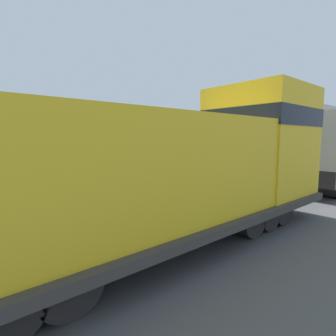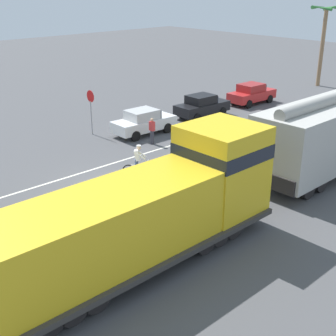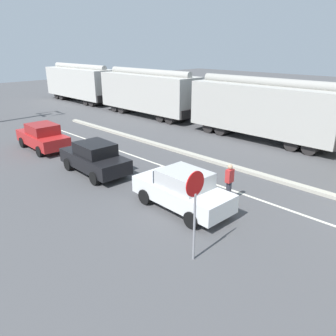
{
  "view_description": "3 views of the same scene",
  "coord_description": "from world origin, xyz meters",
  "px_view_note": "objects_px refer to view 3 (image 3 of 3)",
  "views": [
    {
      "loc": [
        10.8,
        -7.0,
        2.6
      ],
      "look_at": [
        -0.21,
        2.41,
        0.95
      ],
      "focal_mm": 28.0,
      "sensor_mm": 36.0,
      "label": 1
    },
    {
      "loc": [
        17.06,
        -12.01,
        9.3
      ],
      "look_at": [
        3.64,
        0.46,
        1.92
      ],
      "focal_mm": 50.0,
      "sensor_mm": 36.0,
      "label": 2
    },
    {
      "loc": [
        -13.99,
        -1.27,
        6.15
      ],
      "look_at": [
        -3.97,
        8.69,
        0.82
      ],
      "focal_mm": 35.0,
      "sensor_mm": 36.0,
      "label": 3
    }
  ],
  "objects_px": {
    "pedestrian_by_cars": "(229,182)",
    "hopper_car_trailing": "(80,83)",
    "parked_car_white": "(182,190)",
    "parked_car_red": "(43,137)",
    "parked_car_black": "(94,158)",
    "hopper_car_lead": "(264,110)",
    "stop_sign": "(195,199)",
    "hopper_car_middle": "(148,93)"
  },
  "relations": [
    {
      "from": "hopper_car_lead",
      "to": "parked_car_white",
      "type": "relative_size",
      "value": 2.49
    },
    {
      "from": "hopper_car_trailing",
      "to": "pedestrian_by_cars",
      "type": "distance_m",
      "value": 28.77
    },
    {
      "from": "hopper_car_middle",
      "to": "parked_car_red",
      "type": "relative_size",
      "value": 2.49
    },
    {
      "from": "parked_car_red",
      "to": "stop_sign",
      "type": "bearing_deg",
      "value": -98.01
    },
    {
      "from": "parked_car_white",
      "to": "parked_car_red",
      "type": "height_order",
      "value": "same"
    },
    {
      "from": "hopper_car_middle",
      "to": "stop_sign",
      "type": "xyz_separation_m",
      "value": [
        -13.6,
        -17.1,
        -0.05
      ]
    },
    {
      "from": "hopper_car_trailing",
      "to": "parked_car_red",
      "type": "bearing_deg",
      "value": -128.41
    },
    {
      "from": "parked_car_white",
      "to": "parked_car_red",
      "type": "bearing_deg",
      "value": 91.14
    },
    {
      "from": "parked_car_black",
      "to": "parked_car_red",
      "type": "relative_size",
      "value": 1.0
    },
    {
      "from": "pedestrian_by_cars",
      "to": "parked_car_black",
      "type": "bearing_deg",
      "value": 107.75
    },
    {
      "from": "hopper_car_lead",
      "to": "parked_car_red",
      "type": "bearing_deg",
      "value": 143.73
    },
    {
      "from": "hopper_car_trailing",
      "to": "parked_car_black",
      "type": "xyz_separation_m",
      "value": [
        -11.65,
        -20.46,
        -1.26
      ]
    },
    {
      "from": "hopper_car_trailing",
      "to": "parked_car_black",
      "type": "relative_size",
      "value": 2.48
    },
    {
      "from": "stop_sign",
      "to": "parked_car_red",
      "type": "bearing_deg",
      "value": 81.99
    },
    {
      "from": "parked_car_red",
      "to": "pedestrian_by_cars",
      "type": "relative_size",
      "value": 2.63
    },
    {
      "from": "hopper_car_lead",
      "to": "hopper_car_trailing",
      "type": "xyz_separation_m",
      "value": [
        0.0,
        23.2,
        0.0
      ]
    },
    {
      "from": "hopper_car_lead",
      "to": "parked_car_white",
      "type": "distance_m",
      "value": 11.86
    },
    {
      "from": "hopper_car_trailing",
      "to": "pedestrian_by_cars",
      "type": "relative_size",
      "value": 6.54
    },
    {
      "from": "parked_car_red",
      "to": "stop_sign",
      "type": "distance_m",
      "value": 14.22
    },
    {
      "from": "pedestrian_by_cars",
      "to": "hopper_car_trailing",
      "type": "bearing_deg",
      "value": 70.66
    },
    {
      "from": "parked_car_white",
      "to": "stop_sign",
      "type": "height_order",
      "value": "stop_sign"
    },
    {
      "from": "hopper_car_middle",
      "to": "parked_car_black",
      "type": "height_order",
      "value": "hopper_car_middle"
    },
    {
      "from": "hopper_car_lead",
      "to": "hopper_car_middle",
      "type": "xyz_separation_m",
      "value": [
        0.0,
        11.6,
        0.0
      ]
    },
    {
      "from": "parked_car_black",
      "to": "stop_sign",
      "type": "relative_size",
      "value": 1.48
    },
    {
      "from": "parked_car_white",
      "to": "hopper_car_middle",
      "type": "bearing_deg",
      "value": 52.06
    },
    {
      "from": "hopper_car_lead",
      "to": "pedestrian_by_cars",
      "type": "height_order",
      "value": "hopper_car_lead"
    },
    {
      "from": "hopper_car_lead",
      "to": "parked_car_white",
      "type": "height_order",
      "value": "hopper_car_lead"
    },
    {
      "from": "hopper_car_middle",
      "to": "stop_sign",
      "type": "distance_m",
      "value": 21.85
    },
    {
      "from": "stop_sign",
      "to": "hopper_car_lead",
      "type": "bearing_deg",
      "value": 22.01
    },
    {
      "from": "hopper_car_trailing",
      "to": "parked_car_white",
      "type": "distance_m",
      "value": 28.62
    },
    {
      "from": "parked_car_white",
      "to": "pedestrian_by_cars",
      "type": "distance_m",
      "value": 2.08
    },
    {
      "from": "parked_car_white",
      "to": "parked_car_red",
      "type": "xyz_separation_m",
      "value": [
        -0.23,
        11.56,
        0.0
      ]
    },
    {
      "from": "parked_car_white",
      "to": "parked_car_red",
      "type": "relative_size",
      "value": 1.0
    },
    {
      "from": "hopper_car_trailing",
      "to": "pedestrian_by_cars",
      "type": "bearing_deg",
      "value": -109.34
    },
    {
      "from": "hopper_car_trailing",
      "to": "stop_sign",
      "type": "height_order",
      "value": "hopper_car_trailing"
    },
    {
      "from": "hopper_car_middle",
      "to": "stop_sign",
      "type": "bearing_deg",
      "value": -128.5
    },
    {
      "from": "stop_sign",
      "to": "pedestrian_by_cars",
      "type": "distance_m",
      "value": 4.53
    },
    {
      "from": "hopper_car_middle",
      "to": "parked_car_red",
      "type": "distance_m",
      "value": 12.09
    },
    {
      "from": "parked_car_red",
      "to": "parked_car_white",
      "type": "bearing_deg",
      "value": -88.86
    },
    {
      "from": "parked_car_black",
      "to": "parked_car_red",
      "type": "bearing_deg",
      "value": 89.75
    },
    {
      "from": "parked_car_black",
      "to": "parked_car_red",
      "type": "xyz_separation_m",
      "value": [
        0.03,
        5.79,
        0.0
      ]
    },
    {
      "from": "parked_car_red",
      "to": "pedestrian_by_cars",
      "type": "xyz_separation_m",
      "value": [
        2.11,
        -12.46,
        0.03
      ]
    }
  ]
}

